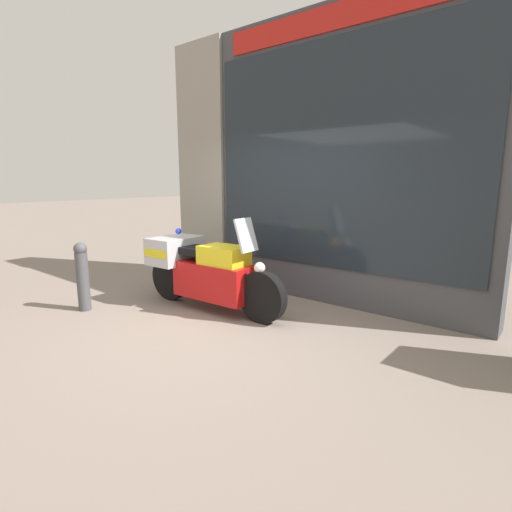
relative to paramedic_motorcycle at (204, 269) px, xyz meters
The scene contains 5 objects.
ground_plane 1.10m from the paramedic_motorcycle, 35.96° to the right, with size 60.00×60.00×0.00m, color gray.
shop_building 2.08m from the paramedic_motorcycle, 76.82° to the left, with size 5.25×0.55×4.02m.
window_display 1.92m from the paramedic_motorcycle, 50.10° to the left, with size 3.72×0.30×1.91m.
paramedic_motorcycle is the anchor object (origin of this frame).
street_bollard 1.64m from the paramedic_motorcycle, 137.11° to the right, with size 0.17×0.17×0.94m.
Camera 1 is at (3.18, -3.14, 1.77)m, focal length 28.00 mm.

